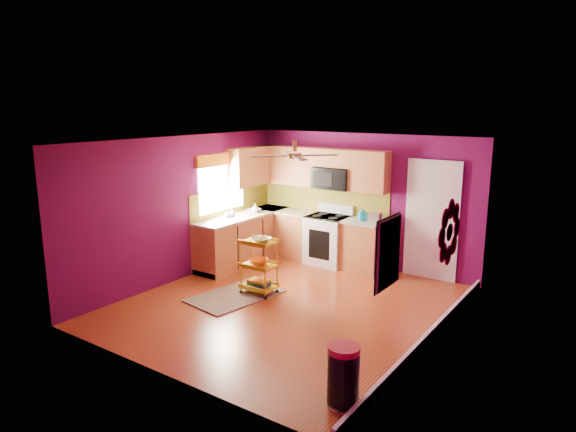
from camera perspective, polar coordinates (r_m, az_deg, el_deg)
The scene contains 18 objects.
ground at distance 8.01m, azimuth -0.12°, elevation -9.85°, with size 5.00×5.00×0.00m, color maroon.
room_envelope at distance 7.53m, azimuth 0.05°, elevation 1.69°, with size 4.54×5.04×2.52m.
lower_cabinets at distance 10.01m, azimuth -0.51°, elevation -2.63°, with size 2.81×2.31×0.94m.
electric_range at distance 9.87m, azimuth 4.47°, elevation -2.59°, with size 0.76×0.66×1.13m.
upper_cabinetry at distance 9.98m, azimuth 1.15°, elevation 5.31°, with size 2.80×2.30×1.26m.
left_window at distance 9.70m, azimuth -7.38°, elevation 4.63°, with size 0.08×1.35×1.08m.
panel_door at distance 9.24m, azimuth 15.69°, elevation -0.61°, with size 0.95×0.11×2.15m.
right_wall_art at distance 6.29m, azimuth 14.98°, elevation -2.65°, with size 0.04×2.74×1.04m.
ceiling_fan at distance 7.61m, azimuth 0.74°, elevation 6.81°, with size 1.01×1.01×0.26m.
shag_rug at distance 8.37m, azimuth -5.87°, elevation -8.82°, with size 0.89×1.45×0.02m, color black.
rolling_cart at distance 8.30m, azimuth -3.22°, elevation -5.33°, with size 0.56×0.41×0.98m.
trash_can at distance 5.51m, azimuth 6.17°, elevation -17.15°, with size 0.34×0.36×0.64m.
teal_kettle at distance 9.44m, azimuth 8.27°, elevation -0.00°, with size 0.18×0.18×0.21m.
toaster at distance 9.34m, azimuth 9.63°, elevation -0.15°, with size 0.22×0.15×0.18m, color beige.
soap_bottle_a at distance 9.71m, azimuth -6.22°, elevation 0.41°, with size 0.08×0.08×0.17m, color #EA3F72.
soap_bottle_b at distance 10.02m, azimuth -3.68°, elevation 0.88°, with size 0.15×0.15×0.19m, color white.
counter_dish at distance 10.10m, azimuth -3.78°, elevation 0.61°, with size 0.26×0.26×0.06m, color white.
counter_cup at distance 9.66m, azimuth -6.75°, elevation 0.10°, with size 0.12×0.12×0.09m, color white.
Camera 1 is at (4.23, -6.08, 3.03)m, focal length 32.00 mm.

